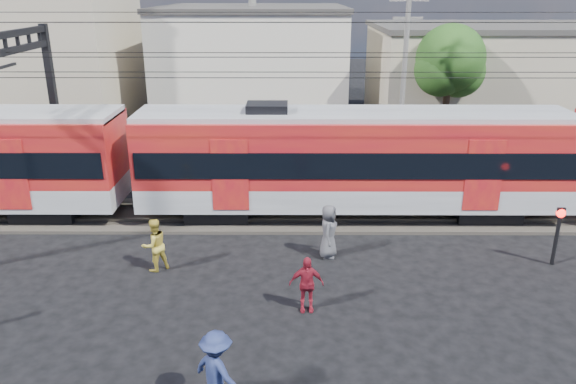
# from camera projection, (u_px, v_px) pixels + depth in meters

# --- Properties ---
(ground) EXTENTS (120.00, 120.00, 0.00)m
(ground) POSITION_uv_depth(u_px,v_px,m) (269.00, 336.00, 14.43)
(ground) COLOR black
(ground) RESTS_ON ground
(track_bed) EXTENTS (70.00, 3.40, 0.12)m
(track_bed) POSITION_uv_depth(u_px,v_px,m) (276.00, 215.00, 21.92)
(track_bed) COLOR #2D2823
(track_bed) RESTS_ON ground
(rail_near) EXTENTS (70.00, 0.12, 0.12)m
(rail_near) POSITION_uv_depth(u_px,v_px,m) (276.00, 220.00, 21.18)
(rail_near) COLOR #59544C
(rail_near) RESTS_ON track_bed
(rail_far) EXTENTS (70.00, 0.12, 0.12)m
(rail_far) POSITION_uv_depth(u_px,v_px,m) (277.00, 205.00, 22.59)
(rail_far) COLOR #59544C
(rail_far) RESTS_ON track_bed
(commuter_train) EXTENTS (50.30, 3.08, 4.17)m
(commuter_train) POSITION_uv_depth(u_px,v_px,m) (358.00, 158.00, 21.11)
(commuter_train) COLOR black
(commuter_train) RESTS_ON ground
(catenary) EXTENTS (70.00, 9.30, 7.52)m
(catenary) POSITION_uv_depth(u_px,v_px,m) (36.00, 85.00, 20.22)
(catenary) COLOR black
(catenary) RESTS_ON ground
(building_west) EXTENTS (14.28, 10.20, 9.30)m
(building_west) POSITION_uv_depth(u_px,v_px,m) (13.00, 51.00, 35.45)
(building_west) COLOR tan
(building_west) RESTS_ON ground
(building_midwest) EXTENTS (12.24, 12.24, 7.30)m
(building_midwest) POSITION_uv_depth(u_px,v_px,m) (254.00, 61.00, 38.54)
(building_midwest) COLOR beige
(building_midwest) RESTS_ON ground
(building_mideast) EXTENTS (16.32, 10.20, 6.30)m
(building_mideast) POSITION_uv_depth(u_px,v_px,m) (501.00, 75.00, 35.83)
(building_mideast) COLOR tan
(building_mideast) RESTS_ON ground
(utility_pole_mid) EXTENTS (1.80, 0.24, 8.50)m
(utility_pole_mid) POSITION_uv_depth(u_px,v_px,m) (404.00, 74.00, 26.94)
(utility_pole_mid) COLOR slate
(utility_pole_mid) RESTS_ON ground
(tree_near) EXTENTS (3.82, 3.64, 6.72)m
(tree_near) POSITION_uv_depth(u_px,v_px,m) (453.00, 63.00, 29.79)
(tree_near) COLOR #382619
(tree_near) RESTS_ON ground
(pedestrian_b) EXTENTS (1.06, 1.04, 1.73)m
(pedestrian_b) POSITION_uv_depth(u_px,v_px,m) (154.00, 245.00, 17.55)
(pedestrian_b) COLOR gold
(pedestrian_b) RESTS_ON ground
(pedestrian_c) EXTENTS (1.37, 1.27, 1.85)m
(pedestrian_c) POSITION_uv_depth(u_px,v_px,m) (217.00, 371.00, 11.68)
(pedestrian_c) COLOR navy
(pedestrian_c) RESTS_ON ground
(pedestrian_d) EXTENTS (0.96, 0.43, 1.62)m
(pedestrian_d) POSITION_uv_depth(u_px,v_px,m) (306.00, 284.00, 15.33)
(pedestrian_d) COLOR maroon
(pedestrian_d) RESTS_ON ground
(pedestrian_e) EXTENTS (0.75, 0.99, 1.82)m
(pedestrian_e) POSITION_uv_depth(u_px,v_px,m) (329.00, 231.00, 18.40)
(pedestrian_e) COLOR #45454A
(pedestrian_e) RESTS_ON ground
(crossing_signal) EXTENTS (0.29, 0.29, 1.97)m
(crossing_signal) POSITION_uv_depth(u_px,v_px,m) (559.00, 226.00, 17.71)
(crossing_signal) COLOR black
(crossing_signal) RESTS_ON ground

